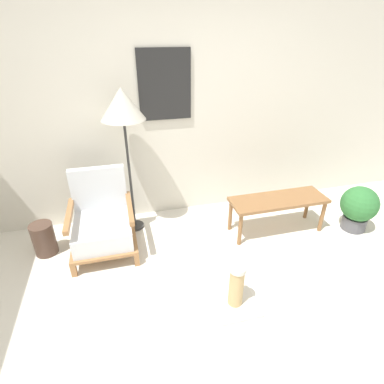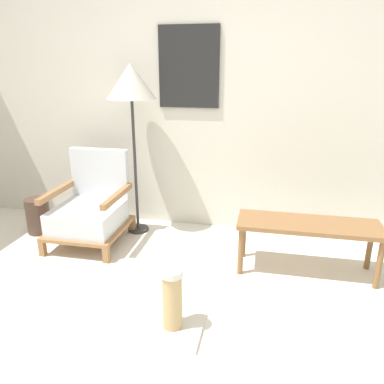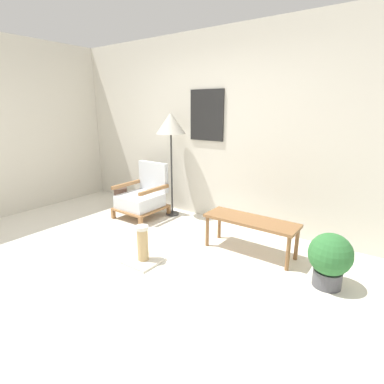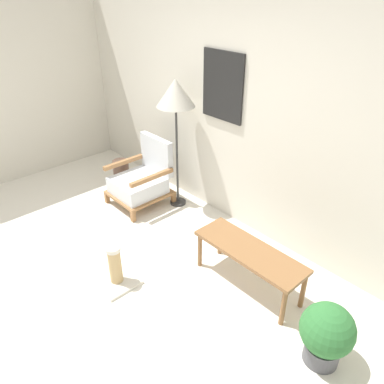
{
  "view_description": "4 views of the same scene",
  "coord_description": "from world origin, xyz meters",
  "px_view_note": "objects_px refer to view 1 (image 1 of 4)",
  "views": [
    {
      "loc": [
        -0.77,
        -1.26,
        2.06
      ],
      "look_at": [
        -0.07,
        1.43,
        0.55
      ],
      "focal_mm": 28.0,
      "sensor_mm": 36.0,
      "label": 1
    },
    {
      "loc": [
        0.54,
        -1.5,
        1.57
      ],
      "look_at": [
        -0.07,
        1.43,
        0.55
      ],
      "focal_mm": 35.0,
      "sensor_mm": 36.0,
      "label": 2
    },
    {
      "loc": [
        2.22,
        -1.75,
        1.66
      ],
      "look_at": [
        -0.07,
        1.43,
        0.55
      ],
      "focal_mm": 28.0,
      "sensor_mm": 36.0,
      "label": 3
    },
    {
      "loc": [
        2.5,
        -0.9,
        2.56
      ],
      "look_at": [
        -0.07,
        1.43,
        0.55
      ],
      "focal_mm": 35.0,
      "sensor_mm": 36.0,
      "label": 4
    }
  ],
  "objects_px": {
    "scratching_post": "(236,292)",
    "floor_lamp": "(122,108)",
    "potted_plant": "(359,207)",
    "coffee_table": "(278,203)",
    "vase": "(44,239)",
    "armchair": "(102,222)"
  },
  "relations": [
    {
      "from": "armchair",
      "to": "vase",
      "type": "height_order",
      "value": "armchair"
    },
    {
      "from": "floor_lamp",
      "to": "scratching_post",
      "type": "xyz_separation_m",
      "value": [
        0.71,
        -1.38,
        -1.25
      ]
    },
    {
      "from": "potted_plant",
      "to": "scratching_post",
      "type": "bearing_deg",
      "value": -158.39
    },
    {
      "from": "floor_lamp",
      "to": "scratching_post",
      "type": "relative_size",
      "value": 3.71
    },
    {
      "from": "armchair",
      "to": "vase",
      "type": "distance_m",
      "value": 0.62
    },
    {
      "from": "floor_lamp",
      "to": "potted_plant",
      "type": "distance_m",
      "value": 2.79
    },
    {
      "from": "armchair",
      "to": "potted_plant",
      "type": "xyz_separation_m",
      "value": [
        2.81,
        -0.37,
        -0.02
      ]
    },
    {
      "from": "coffee_table",
      "to": "scratching_post",
      "type": "height_order",
      "value": "scratching_post"
    },
    {
      "from": "vase",
      "to": "potted_plant",
      "type": "relative_size",
      "value": 0.65
    },
    {
      "from": "potted_plant",
      "to": "floor_lamp",
      "type": "bearing_deg",
      "value": 164.7
    },
    {
      "from": "scratching_post",
      "to": "floor_lamp",
      "type": "bearing_deg",
      "value": 117.41
    },
    {
      "from": "floor_lamp",
      "to": "potted_plant",
      "type": "height_order",
      "value": "floor_lamp"
    },
    {
      "from": "armchair",
      "to": "floor_lamp",
      "type": "relative_size",
      "value": 0.52
    },
    {
      "from": "floor_lamp",
      "to": "vase",
      "type": "xyz_separation_m",
      "value": [
        -0.94,
        -0.24,
        -1.23
      ]
    },
    {
      "from": "armchair",
      "to": "coffee_table",
      "type": "xyz_separation_m",
      "value": [
        1.9,
        -0.17,
        0.04
      ]
    },
    {
      "from": "coffee_table",
      "to": "vase",
      "type": "xyz_separation_m",
      "value": [
        -2.5,
        0.23,
        -0.19
      ]
    },
    {
      "from": "scratching_post",
      "to": "coffee_table",
      "type": "bearing_deg",
      "value": 46.61
    },
    {
      "from": "coffee_table",
      "to": "vase",
      "type": "bearing_deg",
      "value": 174.65
    },
    {
      "from": "floor_lamp",
      "to": "coffee_table",
      "type": "height_order",
      "value": "floor_lamp"
    },
    {
      "from": "vase",
      "to": "scratching_post",
      "type": "xyz_separation_m",
      "value": [
        1.65,
        -1.14,
        -0.03
      ]
    },
    {
      "from": "potted_plant",
      "to": "scratching_post",
      "type": "distance_m",
      "value": 1.9
    },
    {
      "from": "floor_lamp",
      "to": "scratching_post",
      "type": "bearing_deg",
      "value": -62.59
    }
  ]
}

